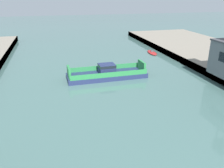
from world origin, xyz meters
The scene contains 2 objects.
chain_ferry centered at (1.12, 36.43, 1.03)m, with size 18.40×6.09×3.30m.
moored_boat_near_right centered at (20.82, 55.63, 0.24)m, with size 3.00×7.22×0.97m.
Camera 1 is at (-10.57, -13.54, 18.56)m, focal length 37.59 mm.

